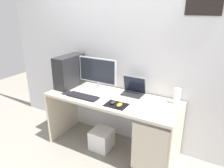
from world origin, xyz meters
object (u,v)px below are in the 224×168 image
Objects in this scene: pc_tower at (70,71)px; mouse_right at (119,105)px; laptop at (132,92)px; monitor at (97,73)px; speaker at (177,96)px; keyboard at (83,96)px; cell_phone at (66,93)px; mouse_left at (113,102)px; subwoofer at (102,139)px.

mouse_right is at bearing -14.87° from pc_tower.
pc_tower is 1.53× the size of laptop.
mouse_right is (0.52, -0.34, -0.21)m from monitor.
laptop is at bearing -177.39° from speaker.
pc_tower reaches higher than keyboard.
speaker is 0.68m from mouse_right.
cell_phone is (-0.79, -0.36, -0.04)m from laptop.
laptop is 3.24× the size of mouse_left.
pc_tower is at bearing 168.14° from subwoofer.
laptop is 0.37m from mouse_right.
speaker is 1.14m from keyboard.
laptop is (0.51, 0.02, -0.18)m from monitor.
laptop reaches higher than mouse_left.
mouse_left is at bearing -104.53° from laptop.
laptop reaches higher than mouse_right.
keyboard is 4.38× the size of mouse_right.
laptop is at bearing 2.63° from monitor.
speaker is 1.39m from cell_phone.
subwoofer is at bearing 159.93° from mouse_right.
cell_phone is (-0.27, 0.00, -0.01)m from keyboard.
mouse_left reaches higher than keyboard.
mouse_left and mouse_right have the same top height.
mouse_left is 0.74× the size of cell_phone.
keyboard is 4.38× the size of mouse_left.
speaker is 0.70× the size of subwoofer.
cell_phone is at bearing 179.04° from keyboard.
mouse_left is at bearing -22.16° from subwoofer.
pc_tower reaches higher than mouse_right.
laptop is 0.86m from cell_phone.
laptop is 1.65× the size of speaker.
speaker is (0.55, 0.03, 0.05)m from laptop.
pc_tower is at bearing 165.13° from mouse_right.
pc_tower is 1.14× the size of keyboard.
speaker is at bearing 29.87° from mouse_left.
speaker is 1.45× the size of cell_phone.
mouse_left is at bearing -150.13° from speaker.
cell_phone is at bearing -129.39° from monitor.
laptop reaches higher than subwoofer.
pc_tower reaches higher than mouse_left.
speaker is 1.97× the size of mouse_left.
mouse_left is (0.42, -0.32, -0.21)m from monitor.
laptop is at bearing 24.51° from cell_phone.
laptop is (0.91, 0.13, -0.17)m from pc_tower.
cell_phone is (-0.79, 0.01, -0.02)m from mouse_right.
keyboard is at bearing -177.32° from mouse_left.
cell_phone is at bearing 179.31° from mouse_right.
mouse_right is at bearing -33.65° from monitor.
speaker is at bearing 15.99° from cell_phone.
subwoofer is (0.20, 0.11, -0.64)m from keyboard.
monitor is 3.00× the size of speaker.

